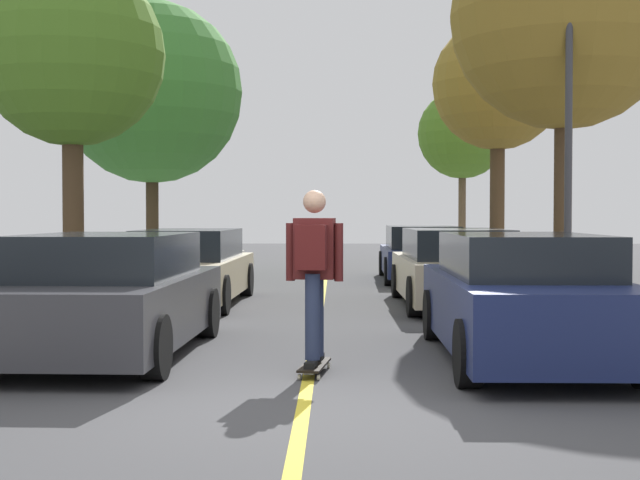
# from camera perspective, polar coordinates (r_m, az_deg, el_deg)

# --- Properties ---
(ground) EXTENTS (80.00, 80.00, 0.00)m
(ground) POSITION_cam_1_polar(r_m,az_deg,el_deg) (7.59, -1.04, -10.57)
(ground) COLOR #424244
(center_line) EXTENTS (0.12, 39.20, 0.01)m
(center_line) POSITION_cam_1_polar(r_m,az_deg,el_deg) (11.52, -0.32, -6.32)
(center_line) COLOR gold
(center_line) RESTS_ON ground
(parked_car_left_nearest) EXTENTS (2.08, 4.42, 1.38)m
(parked_car_left_nearest) POSITION_cam_1_polar(r_m,az_deg,el_deg) (10.40, -13.44, -3.51)
(parked_car_left_nearest) COLOR #38383D
(parked_car_left_nearest) RESTS_ON ground
(parked_car_left_near) EXTENTS (1.91, 4.72, 1.33)m
(parked_car_left_near) POSITION_cam_1_polar(r_m,az_deg,el_deg) (15.92, -8.35, -1.76)
(parked_car_left_near) COLOR #BCAD89
(parked_car_left_near) RESTS_ON ground
(parked_car_right_nearest) EXTENTS (1.88, 4.53, 1.39)m
(parked_car_right_nearest) POSITION_cam_1_polar(r_m,az_deg,el_deg) (10.03, 12.88, -3.67)
(parked_car_right_nearest) COLOR navy
(parked_car_right_nearest) RESTS_ON ground
(parked_car_right_near) EXTENTS (1.96, 4.61, 1.35)m
(parked_car_right_near) POSITION_cam_1_polar(r_m,az_deg,el_deg) (15.53, 8.64, -1.82)
(parked_car_right_near) COLOR #BCAD89
(parked_car_right_near) RESTS_ON ground
(parked_car_right_far) EXTENTS (1.95, 4.59, 1.32)m
(parked_car_right_far) POSITION_cam_1_polar(r_m,az_deg,el_deg) (21.47, 6.52, -0.87)
(parked_car_right_far) COLOR navy
(parked_car_right_far) RESTS_ON ground
(street_tree_left_nearest) EXTENTS (3.33, 3.33, 6.01)m
(street_tree_left_nearest) POSITION_cam_1_polar(r_m,az_deg,el_deg) (16.88, -15.61, 11.33)
(street_tree_left_nearest) COLOR #4C3823
(street_tree_left_nearest) RESTS_ON sidewalk_left
(street_tree_left_near) EXTENTS (4.67, 4.67, 6.92)m
(street_tree_left_near) POSITION_cam_1_polar(r_m,az_deg,el_deg) (23.54, -10.74, 9.26)
(street_tree_left_near) COLOR #3D2D1E
(street_tree_left_near) RESTS_ON sidewalk_left
(street_tree_right_nearest) EXTENTS (4.20, 4.20, 7.22)m
(street_tree_right_nearest) POSITION_cam_1_polar(r_m,az_deg,el_deg) (17.46, 15.39, 13.66)
(street_tree_right_nearest) COLOR #4C3823
(street_tree_right_nearest) RESTS_ON sidewalk_right
(street_tree_right_near) EXTENTS (3.41, 3.41, 6.53)m
(street_tree_right_near) POSITION_cam_1_polar(r_m,az_deg,el_deg) (23.88, 11.33, 9.67)
(street_tree_right_near) COLOR #4C3823
(street_tree_right_near) RESTS_ON sidewalk_right
(street_tree_right_far) EXTENTS (2.98, 2.98, 5.61)m
(street_tree_right_far) POSITION_cam_1_polar(r_m,az_deg,el_deg) (30.12, 9.12, 6.70)
(street_tree_right_far) COLOR brown
(street_tree_right_far) RESTS_ON sidewalk_right
(streetlamp) EXTENTS (0.36, 0.24, 5.31)m
(streetlamp) POSITION_cam_1_polar(r_m,az_deg,el_deg) (15.21, 15.65, 7.62)
(streetlamp) COLOR #38383D
(streetlamp) RESTS_ON sidewalk_right
(skateboard) EXTENTS (0.33, 0.86, 0.10)m
(skateboard) POSITION_cam_1_polar(r_m,az_deg,el_deg) (9.02, -0.36, -8.03)
(skateboard) COLOR black
(skateboard) RESTS_ON ground
(skateboarder) EXTENTS (0.59, 0.71, 1.74)m
(skateboarder) POSITION_cam_1_polar(r_m,az_deg,el_deg) (8.87, -0.39, -1.64)
(skateboarder) COLOR black
(skateboarder) RESTS_ON skateboard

